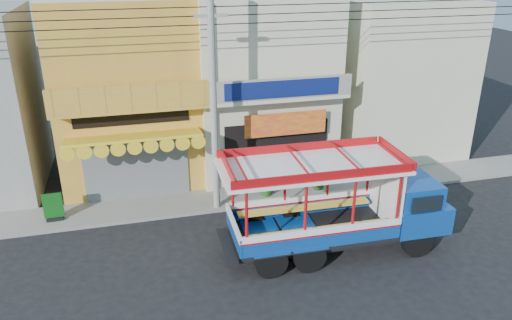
% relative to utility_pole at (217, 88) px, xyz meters
% --- Properties ---
extents(ground, '(90.00, 90.00, 0.00)m').
position_rel_utility_pole_xyz_m(ground, '(0.85, -3.30, -5.03)').
color(ground, black).
rests_on(ground, ground).
extents(sidewalk, '(30.00, 2.00, 0.12)m').
position_rel_utility_pole_xyz_m(sidewalk, '(0.85, 0.70, -4.97)').
color(sidewalk, slate).
rests_on(sidewalk, ground).
extents(shophouse_left, '(6.00, 7.50, 8.24)m').
position_rel_utility_pole_xyz_m(shophouse_left, '(-3.15, 4.66, -0.92)').
color(shophouse_left, gold).
rests_on(shophouse_left, ground).
extents(shophouse_right, '(6.00, 6.75, 8.24)m').
position_rel_utility_pole_xyz_m(shophouse_right, '(2.85, 4.66, -0.93)').
color(shophouse_right, beige).
rests_on(shophouse_right, ground).
extents(party_pilaster, '(0.35, 0.30, 8.00)m').
position_rel_utility_pole_xyz_m(party_pilaster, '(-0.15, 1.55, -1.03)').
color(party_pilaster, beige).
rests_on(party_pilaster, ground).
extents(filler_building_right, '(6.00, 6.00, 7.60)m').
position_rel_utility_pole_xyz_m(filler_building_right, '(9.85, 4.70, -1.23)').
color(filler_building_right, beige).
rests_on(filler_building_right, ground).
extents(utility_pole, '(28.00, 0.26, 9.00)m').
position_rel_utility_pole_xyz_m(utility_pole, '(0.00, 0.00, 0.00)').
color(utility_pole, gray).
rests_on(utility_pole, ground).
extents(songthaew_truck, '(7.79, 2.77, 3.61)m').
position_rel_utility_pole_xyz_m(songthaew_truck, '(3.83, -3.94, -3.29)').
color(songthaew_truck, black).
rests_on(songthaew_truck, ground).
extents(green_sign, '(0.73, 0.36, 1.11)m').
position_rel_utility_pole_xyz_m(green_sign, '(-6.38, 0.51, -4.44)').
color(green_sign, black).
rests_on(green_sign, sidewalk).
extents(potted_plant_a, '(1.15, 1.14, 0.97)m').
position_rel_utility_pole_xyz_m(potted_plant_a, '(2.07, 0.52, -4.43)').
color(potted_plant_a, '#215418').
rests_on(potted_plant_a, sidewalk).
extents(potted_plant_b, '(0.69, 0.70, 0.99)m').
position_rel_utility_pole_xyz_m(potted_plant_b, '(2.73, 1.08, -4.41)').
color(potted_plant_b, '#215418').
rests_on(potted_plant_b, sidewalk).
extents(potted_plant_c, '(0.74, 0.74, 1.05)m').
position_rel_utility_pole_xyz_m(potted_plant_c, '(4.41, 0.51, -4.39)').
color(potted_plant_c, '#215418').
rests_on(potted_plant_c, sidewalk).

